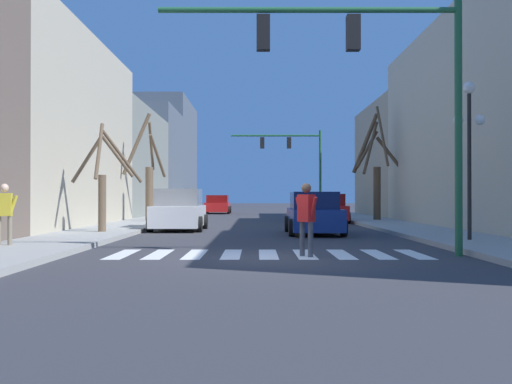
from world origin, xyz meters
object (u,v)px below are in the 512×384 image
at_px(car_parked_right_mid, 316,214).
at_px(pedestrian_on_right_sidewalk, 6,209).
at_px(pedestrian_near_right_corner, 308,213).
at_px(street_tree_left_far, 106,182).
at_px(car_parked_left_near, 329,209).
at_px(car_driving_toward_lane, 314,206).
at_px(car_parked_right_near, 220,205).
at_px(car_at_intersection, 181,211).
at_px(traffic_signal_near, 372,64).
at_px(street_tree_right_mid, 150,177).
at_px(street_tree_left_near, 377,169).
at_px(traffic_signal_far, 296,154).
at_px(street_lamp_right_corner, 471,128).

relative_size(car_parked_right_mid, pedestrian_on_right_sidewalk, 2.93).
height_order(pedestrian_near_right_corner, street_tree_left_far, street_tree_left_far).
xyz_separation_m(car_parked_left_near, car_driving_toward_lane, (0.09, 9.45, 0.01)).
bearing_deg(car_parked_right_near, car_parked_left_near, -158.46).
xyz_separation_m(car_at_intersection, car_parked_right_mid, (5.47, -2.43, -0.06)).
bearing_deg(pedestrian_near_right_corner, street_tree_left_far, 5.29).
xyz_separation_m(traffic_signal_near, street_tree_left_far, (-8.31, 7.64, -2.62)).
distance_m(pedestrian_on_right_sidewalk, street_tree_left_far, 6.32).
height_order(car_at_intersection, car_parked_right_near, car_at_intersection).
bearing_deg(traffic_signal_near, pedestrian_on_right_sidewalk, 171.09).
xyz_separation_m(car_driving_toward_lane, pedestrian_on_right_sidewalk, (-10.60, -26.61, 0.35)).
xyz_separation_m(street_tree_right_mid, street_tree_left_near, (12.48, 1.05, 0.48)).
bearing_deg(traffic_signal_near, street_tree_left_far, 137.40).
distance_m(traffic_signal_far, pedestrian_near_right_corner, 31.00).
relative_size(car_parked_left_near, car_parked_right_near, 0.94).
distance_m(traffic_signal_far, pedestrian_on_right_sidewalk, 30.92).
bearing_deg(car_parked_left_near, car_driving_toward_lane, -0.55).
bearing_deg(traffic_signal_far, car_at_intersection, -107.43).
distance_m(traffic_signal_near, pedestrian_on_right_sidewalk, 10.08).
xyz_separation_m(traffic_signal_far, car_parked_right_near, (-6.17, 6.10, -3.93)).
xyz_separation_m(street_lamp_right_corner, car_at_intersection, (-9.59, 7.57, -2.64)).
distance_m(street_lamp_right_corner, car_parked_right_near, 34.77).
distance_m(traffic_signal_far, car_parked_left_near, 12.70).
distance_m(car_driving_toward_lane, pedestrian_near_right_corner, 28.29).
distance_m(traffic_signal_near, car_at_intersection, 13.10).
distance_m(car_parked_right_mid, car_driving_toward_lane, 19.56).
bearing_deg(street_tree_left_near, street_lamp_right_corner, -91.19).
distance_m(traffic_signal_near, street_lamp_right_corner, 5.12).
xyz_separation_m(street_lamp_right_corner, street_tree_left_near, (0.33, 15.64, -0.48)).
distance_m(traffic_signal_near, street_tree_left_near, 19.56).
xyz_separation_m(traffic_signal_near, car_parked_left_near, (1.17, 18.63, -3.85)).
bearing_deg(car_driving_toward_lane, street_tree_left_near, -163.45).
bearing_deg(car_driving_toward_lane, pedestrian_near_right_corner, 174.35).
bearing_deg(street_lamp_right_corner, street_tree_left_near, 88.81).
bearing_deg(street_tree_left_near, car_at_intersection, -140.86).
distance_m(car_parked_left_near, street_tree_right_mid, 9.89).
relative_size(street_lamp_right_corner, pedestrian_on_right_sidewalk, 2.91).
relative_size(traffic_signal_far, street_tree_left_far, 1.72).
height_order(pedestrian_on_right_sidewalk, street_tree_left_far, street_tree_left_far).
xyz_separation_m(car_at_intersection, car_driving_toward_lane, (7.24, 17.05, -0.06)).
height_order(street_lamp_right_corner, car_driving_toward_lane, street_lamp_right_corner).
bearing_deg(street_tree_right_mid, traffic_signal_near, -64.64).
bearing_deg(traffic_signal_near, traffic_signal_far, 89.67).
bearing_deg(traffic_signal_far, car_driving_toward_lane, -67.41).
distance_m(car_at_intersection, pedestrian_near_right_corner, 11.97).
height_order(street_lamp_right_corner, street_tree_left_far, street_lamp_right_corner).
bearing_deg(pedestrian_on_right_sidewalk, car_driving_toward_lane, 60.74).
distance_m(traffic_signal_far, car_parked_right_near, 9.52).
bearing_deg(street_tree_left_far, car_parked_left_near, 49.25).
bearing_deg(car_driving_toward_lane, car_parked_right_near, 39.85).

